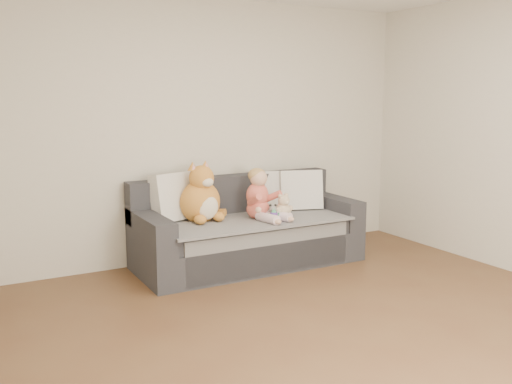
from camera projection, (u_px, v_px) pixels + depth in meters
room_shell at (335, 147)px, 3.98m from camera, size 5.00×5.00×5.00m
sofa at (247, 233)px, 5.64m from camera, size 2.20×0.94×0.85m
cushion_left at (176, 196)px, 5.45m from camera, size 0.54×0.36×0.47m
cushion_right_back at (273, 190)px, 5.98m from camera, size 0.48×0.35×0.41m
cushion_right_front at (301, 190)px, 5.96m from camera, size 0.49×0.33×0.42m
toddler at (261, 197)px, 5.50m from camera, size 0.35×0.51×0.50m
plush_cat at (201, 198)px, 5.42m from camera, size 0.48×0.45×0.60m
teddy_bear at (284, 208)px, 5.51m from camera, size 0.20×0.15×0.25m
plush_cow at (272, 212)px, 5.52m from camera, size 0.13×0.19×0.16m
sippy_cup at (274, 215)px, 5.38m from camera, size 0.11×0.08×0.12m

